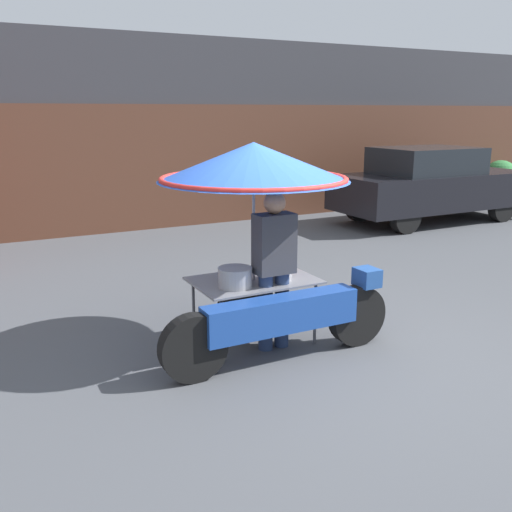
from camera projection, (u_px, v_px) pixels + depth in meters
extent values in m
plane|color=#4C4F54|center=(341.00, 356.00, 5.44)|extent=(36.00, 36.00, 0.00)
cube|color=#38383D|center=(122.00, 132.00, 11.62)|extent=(28.00, 2.00, 3.68)
cube|color=#563323|center=(138.00, 169.00, 10.89)|extent=(23.80, 0.06, 2.39)
cylinder|color=black|center=(357.00, 315.00, 5.64)|extent=(0.61, 0.14, 0.61)
cylinder|color=black|center=(193.00, 348.00, 4.87)|extent=(0.61, 0.14, 0.61)
cube|color=#1E479E|center=(281.00, 314.00, 5.22)|extent=(1.53, 0.24, 0.32)
cube|color=#234C93|center=(367.00, 277.00, 5.59)|extent=(0.20, 0.24, 0.18)
cylinder|color=black|center=(243.00, 308.00, 5.95)|extent=(0.55, 0.14, 0.55)
cylinder|color=#515156|center=(315.00, 313.00, 5.66)|extent=(0.03, 0.03, 0.63)
cylinder|color=#515156|center=(281.00, 294.00, 6.25)|extent=(0.03, 0.03, 0.63)
cylinder|color=#515156|center=(221.00, 331.00, 5.21)|extent=(0.03, 0.03, 0.63)
cylinder|color=#515156|center=(194.00, 309.00, 5.80)|extent=(0.03, 0.03, 0.63)
cube|color=gray|center=(254.00, 280.00, 5.65)|extent=(1.20, 0.81, 0.02)
cylinder|color=#B2B2B7|center=(254.00, 231.00, 5.53)|extent=(0.03, 0.03, 0.98)
cone|color=blue|center=(254.00, 162.00, 5.36)|extent=(1.83, 1.83, 0.36)
torus|color=red|center=(254.00, 179.00, 5.40)|extent=(1.79, 1.79, 0.05)
cylinder|color=#939399|center=(235.00, 277.00, 5.38)|extent=(0.32, 0.32, 0.19)
cylinder|color=#939399|center=(278.00, 269.00, 5.61)|extent=(0.27, 0.27, 0.22)
cylinder|color=red|center=(272.00, 260.00, 5.96)|extent=(0.21, 0.21, 0.22)
cylinder|color=navy|center=(266.00, 312.00, 5.50)|extent=(0.14, 0.14, 0.77)
cylinder|color=navy|center=(282.00, 309.00, 5.58)|extent=(0.14, 0.14, 0.77)
cube|color=#38383D|center=(274.00, 244.00, 5.38)|extent=(0.38, 0.22, 0.57)
sphere|color=#A87A5B|center=(275.00, 203.00, 5.28)|extent=(0.21, 0.21, 0.21)
cylinder|color=black|center=(502.00, 207.00, 11.97)|extent=(0.62, 0.20, 0.62)
cylinder|color=black|center=(451.00, 198.00, 13.19)|extent=(0.62, 0.20, 0.62)
cylinder|color=black|center=(406.00, 217.00, 10.79)|extent=(0.62, 0.20, 0.62)
cylinder|color=black|center=(359.00, 207.00, 12.01)|extent=(0.62, 0.20, 0.62)
cube|color=black|center=(432.00, 190.00, 11.90)|extent=(4.24, 1.67, 0.71)
cube|color=#1E2328|center=(426.00, 160.00, 11.65)|extent=(2.04, 1.47, 0.53)
cylinder|color=#2D2D33|center=(498.00, 195.00, 14.91)|extent=(0.30, 0.30, 0.24)
sphere|color=#388442|center=(500.00, 177.00, 14.79)|extent=(0.85, 0.85, 0.85)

